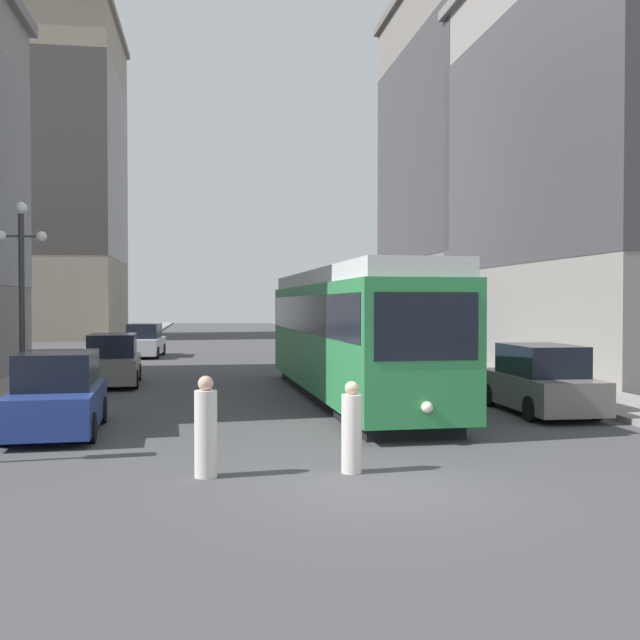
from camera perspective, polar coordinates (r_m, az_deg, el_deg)
The scene contains 14 objects.
ground_plane at distance 11.92m, azimuth 4.88°, elevation -12.82°, with size 200.00×200.00×0.00m, color #424244.
sidewalk_left at distance 51.65m, azimuth -15.54°, elevation -1.92°, with size 2.80×120.00×0.15m, color gray.
sidewalk_right at distance 52.58m, azimuth 3.70°, elevation -1.82°, with size 2.80×120.00×0.15m, color gray.
streetcar at distance 22.16m, azimuth 2.17°, elevation -0.81°, with size 3.00×14.88×3.89m.
transit_bus at distance 37.01m, azimuth 2.63°, elevation -0.21°, with size 2.72×11.06×3.45m.
parked_car_left_near at distance 41.37m, azimuth -13.43°, elevation -1.62°, with size 2.08×5.06×1.82m.
parked_car_left_mid at distance 27.34m, azimuth -15.77°, elevation -3.10°, with size 2.07×4.67×1.82m.
parked_car_right_far at distance 20.42m, azimuth 16.66°, elevation -4.57°, with size 1.95×4.52×1.82m.
parked_car_left_far at distance 17.54m, azimuth -19.66°, elevation -5.55°, with size 2.04×4.33×1.82m.
pedestrian_crossing_near at distance 12.77m, azimuth 2.46°, elevation -8.52°, with size 0.35×0.35×1.58m.
pedestrian_crossing_far at distance 12.58m, azimuth -8.83°, elevation -8.41°, with size 0.38×0.38×1.70m.
lamp_post_left_near at distance 22.66m, azimuth -22.11°, elevation 3.58°, with size 1.41×0.36×5.65m.
building_left_midblock at distance 68.23m, azimuth -19.69°, elevation 10.51°, with size 10.87×15.52×27.07m.
building_right_corner at distance 50.63m, azimuth 14.09°, elevation 11.65°, with size 13.69×16.95×23.42m.
Camera 1 is at (-2.76, -11.23, 2.90)m, focal length 41.32 mm.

